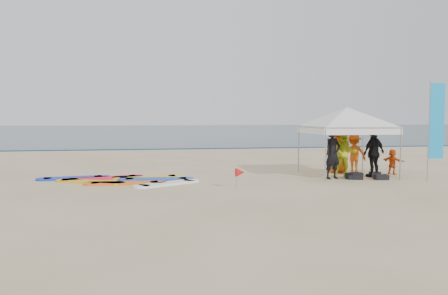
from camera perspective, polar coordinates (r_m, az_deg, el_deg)
ground at (r=11.79m, az=2.32°, el=-6.70°), size 120.00×120.00×0.00m
ocean at (r=71.41m, az=-7.49°, el=2.24°), size 160.00×84.00×0.08m
shoreline_foam at (r=29.72m, az=-4.81°, el=-0.23°), size 160.00×1.20×0.01m
person_black_a at (r=15.89m, az=14.02°, el=-0.78°), size 0.76×0.62×1.79m
person_yellow at (r=16.32m, az=15.51°, el=-0.71°), size 0.99×0.85×1.78m
person_orange_a at (r=17.41m, az=16.58°, el=-0.80°), size 1.02×0.60×1.56m
person_black_b at (r=16.75m, az=18.98°, el=-0.68°), size 1.12×0.80×1.77m
person_orange_b at (r=17.69m, az=14.65°, el=-0.11°), size 0.96×0.64×1.92m
person_seated at (r=17.86m, az=21.14°, el=-1.75°), size 0.64×0.93×0.97m
canopy_tent at (r=16.77m, az=15.76°, el=5.05°), size 3.87×3.87×2.92m
feather_flag at (r=16.32m, az=25.94°, el=2.98°), size 0.58×0.04×3.42m
marker_pennant at (r=13.38m, az=2.12°, el=-3.27°), size 0.28×0.28×0.64m
gear_pile at (r=16.26m, az=17.73°, el=-3.58°), size 1.44×0.92×0.22m
surfboard_spread at (r=15.36m, az=-13.10°, el=-4.16°), size 5.19×2.98×0.07m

